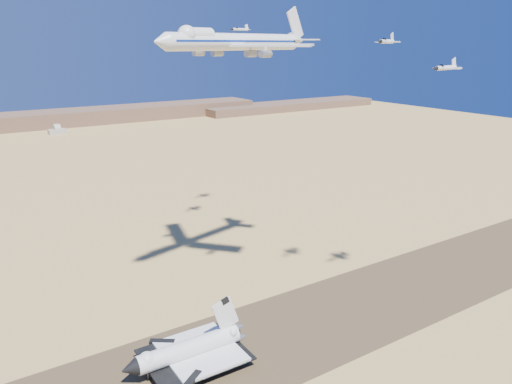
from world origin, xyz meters
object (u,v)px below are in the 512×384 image
chase_jet_b (445,68)px  crew_a (211,373)px  chase_jet_c (227,49)px  crew_c (229,367)px  chase_jet_a (386,41)px  crew_b (229,361)px  shuttle (188,351)px  chase_jet_d (240,29)px  carrier_747 (233,42)px

chase_jet_b → crew_a: bearing=164.0°
chase_jet_c → crew_a: bearing=-142.8°
crew_c → chase_jet_a: chase_jet_a is taller
crew_b → chase_jet_b: bearing=-126.2°
crew_a → chase_jet_a: chase_jet_a is taller
crew_b → crew_c: 3.06m
shuttle → crew_b: bearing=-27.8°
crew_c → chase_jet_b: (81.78, -8.11, 91.13)m
crew_c → chase_jet_d: chase_jet_d is taller
carrier_747 → crew_b: carrier_747 is taller
crew_a → crew_c: (6.28, -0.42, 0.04)m
crew_b → chase_jet_d: 166.79m
carrier_747 → crew_a: carrier_747 is taller
crew_a → chase_jet_d: bearing=-21.5°
carrier_747 → crew_b: 111.74m
shuttle → chase_jet_b: chase_jet_b is taller
chase_jet_b → chase_jet_d: size_ratio=1.22×
crew_a → crew_c: bearing=-79.7°
shuttle → crew_c: (10.01, -8.93, -4.59)m
chase_jet_c → carrier_747: bearing=-137.2°
chase_jet_c → chase_jet_d: size_ratio=1.04×
crew_c → chase_jet_b: 122.72m
chase_jet_d → chase_jet_c: bearing=-151.1°
crew_b → shuttle: bearing=32.9°
crew_a → crew_b: (7.67, 2.31, -0.01)m
shuttle → chase_jet_c: size_ratio=2.99×
carrier_747 → shuttle: bearing=-152.2°
chase_jet_d → crew_a: bearing=-140.0°
chase_jet_c → crew_c: bearing=-139.9°
chase_jet_a → chase_jet_d: bearing=62.6°
crew_c → chase_jet_a: bearing=-133.3°
crew_c → chase_jet_c: bearing=-77.1°
crew_b → chase_jet_d: bearing=-62.0°
crew_a → chase_jet_d: 171.66m
crew_a → carrier_747: bearing=-24.6°
chase_jet_d → chase_jet_a: bearing=-108.2°
chase_jet_c → chase_jet_d: (17.38, 16.35, 9.35)m
chase_jet_b → chase_jet_d: chase_jet_d is taller
chase_jet_b → carrier_747: bearing=124.3°
crew_b → chase_jet_a: chase_jet_a is taller
chase_jet_b → chase_jet_d: 119.56m
carrier_747 → chase_jet_d: bearing=42.0°
crew_a → chase_jet_a: (71.54, 3.46, 99.76)m
shuttle → chase_jet_b: 127.31m
crew_b → chase_jet_b: chase_jet_b is taller
crew_b → chase_jet_a: 118.46m
crew_c → chase_jet_d: size_ratio=0.14×
chase_jet_b → crew_b: bearing=161.9°
shuttle → crew_c: shuttle is taller
carrier_747 → chase_jet_a: carrier_747 is taller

